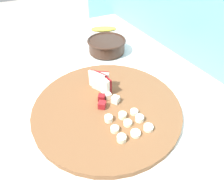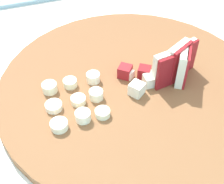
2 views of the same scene
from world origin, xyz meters
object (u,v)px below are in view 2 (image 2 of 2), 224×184
object	(u,v)px
apple_wedge_fan	(178,64)
apple_dice_pile	(140,78)
banana_slice_rows	(75,99)
cutting_board	(131,86)

from	to	relation	value
apple_wedge_fan	apple_dice_pile	world-z (taller)	apple_wedge_fan
apple_wedge_fan	banana_slice_rows	xyz separation A→B (m)	(0.18, -0.00, -0.02)
cutting_board	apple_dice_pile	xyz separation A→B (m)	(-0.01, 0.01, 0.02)
banana_slice_rows	apple_dice_pile	bearing A→B (deg)	-176.21
apple_dice_pile	banana_slice_rows	world-z (taller)	apple_dice_pile
cutting_board	banana_slice_rows	world-z (taller)	banana_slice_rows
apple_dice_pile	banana_slice_rows	bearing A→B (deg)	3.79
apple_wedge_fan	banana_slice_rows	world-z (taller)	apple_wedge_fan
cutting_board	apple_wedge_fan	bearing A→B (deg)	168.52
cutting_board	banana_slice_rows	distance (m)	0.10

